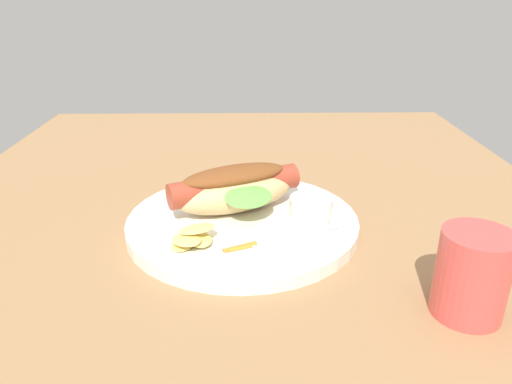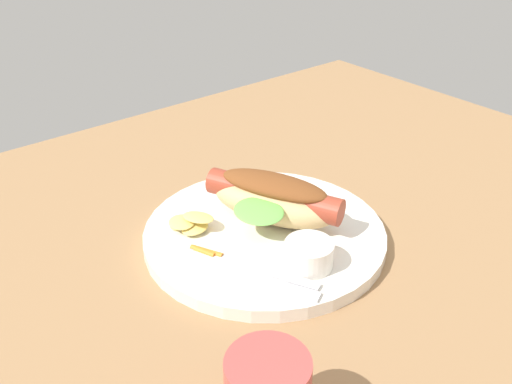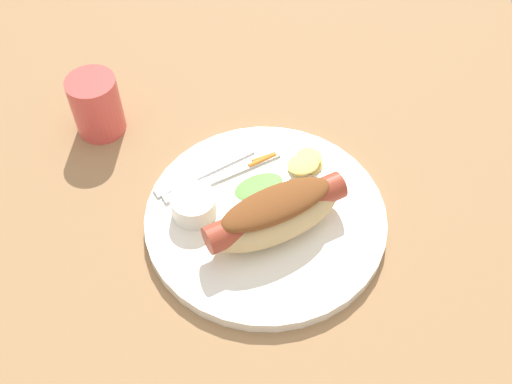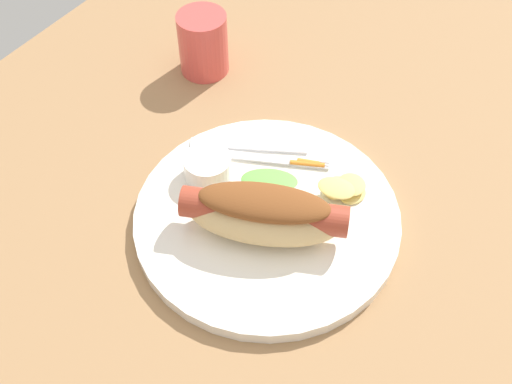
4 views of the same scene
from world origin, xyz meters
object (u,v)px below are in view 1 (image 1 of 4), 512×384
Objects in this scene: chips_pile at (190,238)px; drinking_cup at (470,274)px; knife at (304,243)px; carrot_garnish at (238,248)px; sauce_ramekin at (310,210)px; fork at (286,238)px; plate at (241,223)px; hot_dog at (234,188)px.

drinking_cup is (10.39, 26.58, 1.67)cm from chips_pile.
knife is 17.45cm from drinking_cup.
sauce_ramekin is at bearing 129.70° from carrot_garnish.
chips_pile is (5.70, -13.96, -0.54)cm from sauce_ramekin.
drinking_cup is at bearing 38.10° from sauce_ramekin.
sauce_ramekin is 5.92cm from fork.
sauce_ramekin is at bearing -148.93° from fork.
plate is 2.09× the size of knife.
plate is at bearing -74.00° from fork.
carrot_garnish is (8.34, -0.22, 1.14)cm from plate.
chips_pile is at bearing -111.35° from drinking_cup.
sauce_ramekin reaches higher than fork.
sauce_ramekin is 0.36× the size of fork.
plate is at bearing 89.89° from hot_dog.
hot_dog is at bearing -77.79° from fork.
chips_pile reaches higher than knife.
carrot_garnish reaches higher than plate.
fork is 2.54× the size of chips_pile.
hot_dog is 1.14× the size of fork.
drinking_cup reaches higher than knife.
drinking_cup is at bearing 50.60° from plate.
fork is at bearing 40.86° from plate.
hot_dog reaches higher than carrot_garnish.
fork is 19.62cm from drinking_cup.
carrot_garnish is at bearing -112.81° from drinking_cup.
chips_pile is at bearing -105.26° from carrot_garnish.
knife is (1.10, 1.90, -0.02)cm from fork.
chips_pile is 1.53× the size of carrot_garnish.
carrot_garnish is at bearing 69.95° from hot_dog.
chips_pile reaches higher than carrot_garnish.
drinking_cup is (16.09, 12.62, 1.13)cm from sauce_ramekin.
knife is at bearing 99.84° from carrot_garnish.
hot_dog is 10.01cm from sauce_ramekin.
plate is 3.44× the size of drinking_cup.
fork is (4.80, -3.24, -1.26)cm from sauce_ramekin.
hot_dog reaches higher than sauce_ramekin.
hot_dog reaches higher than knife.
plate is 8.79cm from sauce_ramekin.
plate is at bearing -73.52° from knife.
carrot_garnish is (1.46, 5.34, -0.58)cm from chips_pile.
chips_pile is at bearing 38.74° from hot_dog.
hot_dog reaches higher than chips_pile.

